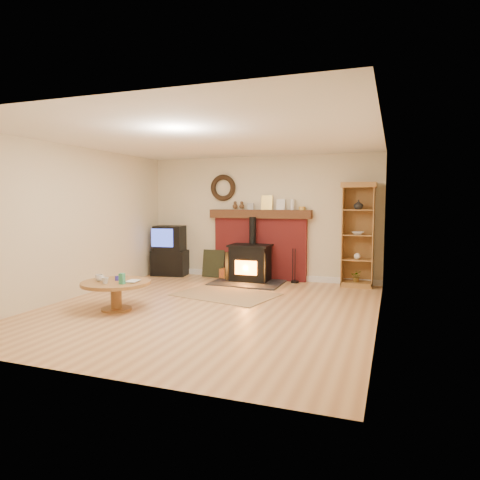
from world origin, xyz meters
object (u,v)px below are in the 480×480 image
at_px(tv_unit, 170,252).
at_px(curio_cabinet, 358,235).
at_px(coffee_table, 116,287).
at_px(wood_stove, 250,264).

distance_m(tv_unit, curio_cabinet, 4.10).
relative_size(curio_cabinet, coffee_table, 1.93).
xyz_separation_m(curio_cabinet, coffee_table, (-3.31, -3.13, -0.65)).
distance_m(wood_stove, curio_cabinet, 2.22).
relative_size(wood_stove, coffee_table, 1.34).
bearing_deg(tv_unit, coffee_table, -76.05).
xyz_separation_m(wood_stove, coffee_table, (-1.20, -2.85, -0.02)).
distance_m(wood_stove, tv_unit, 1.97).
xyz_separation_m(wood_stove, tv_unit, (-1.96, 0.19, 0.15)).
bearing_deg(coffee_table, wood_stove, 67.11).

